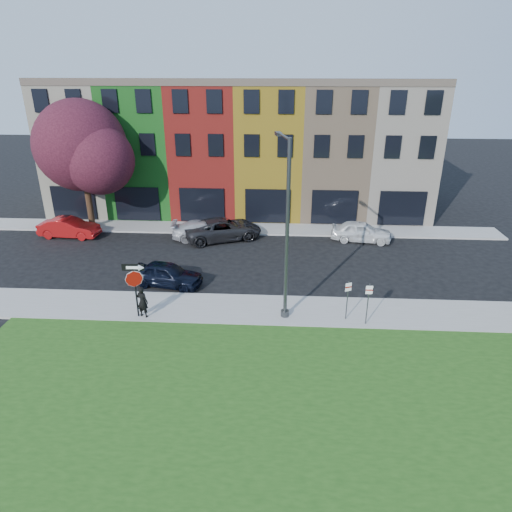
# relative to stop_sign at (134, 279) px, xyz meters

# --- Properties ---
(ground) EXTENTS (120.00, 120.00, 0.00)m
(ground) POSITION_rel_stop_sign_xyz_m (5.83, -1.97, -2.12)
(ground) COLOR black
(ground) RESTS_ON ground
(sidewalk_near) EXTENTS (40.00, 3.00, 0.12)m
(sidewalk_near) POSITION_rel_stop_sign_xyz_m (7.83, 1.03, -2.06)
(sidewalk_near) COLOR gray
(sidewalk_near) RESTS_ON ground
(sidewalk_far) EXTENTS (40.00, 2.40, 0.12)m
(sidewalk_far) POSITION_rel_stop_sign_xyz_m (2.83, 13.03, -2.06)
(sidewalk_far) COLOR gray
(sidewalk_far) RESTS_ON ground
(grass_park) EXTENTS (40.00, 16.00, 0.10)m
(grass_park) POSITION_rel_stop_sign_xyz_m (13.83, -7.97, -2.07)
(grass_park) COLOR #224915
(grass_park) RESTS_ON ground
(rowhouse_block) EXTENTS (30.00, 10.12, 10.00)m
(rowhouse_block) POSITION_rel_stop_sign_xyz_m (3.33, 19.22, 2.87)
(rowhouse_block) COLOR beige
(rowhouse_block) RESTS_ON ground
(stop_sign) EXTENTS (1.05, 0.11, 2.79)m
(stop_sign) POSITION_rel_stop_sign_xyz_m (0.00, 0.00, 0.00)
(stop_sign) COLOR black
(stop_sign) RESTS_ON sidewalk_near
(man) EXTENTS (0.80, 0.72, 1.60)m
(man) POSITION_rel_stop_sign_xyz_m (0.28, 0.00, -1.20)
(man) COLOR black
(man) RESTS_ON sidewalk_near
(sedan_near) EXTENTS (3.19, 4.63, 1.36)m
(sedan_near) POSITION_rel_stop_sign_xyz_m (0.58, 3.61, -1.44)
(sedan_near) COLOR black
(sedan_near) RESTS_ON ground
(parked_car_red) EXTENTS (2.00, 4.40, 1.39)m
(parked_car_red) POSITION_rel_stop_sign_xyz_m (-8.18, 10.77, -1.42)
(parked_car_red) COLOR #9D1111
(parked_car_red) RESTS_ON ground
(parked_car_silver) EXTENTS (2.83, 4.91, 1.31)m
(parked_car_silver) POSITION_rel_stop_sign_xyz_m (1.52, 10.86, -1.46)
(parked_car_silver) COLOR #B5B5BA
(parked_car_silver) RESTS_ON ground
(parked_car_dark) EXTENTS (6.27, 7.15, 1.50)m
(parked_car_dark) POSITION_rel_stop_sign_xyz_m (2.81, 10.96, -1.37)
(parked_car_dark) COLOR black
(parked_car_dark) RESTS_ON ground
(parked_car_white) EXTENTS (2.79, 4.58, 1.41)m
(parked_car_white) POSITION_rel_stop_sign_xyz_m (12.45, 11.15, -1.41)
(parked_car_white) COLOR white
(parked_car_white) RESTS_ON ground
(street_lamp) EXTENTS (0.89, 2.54, 8.56)m
(street_lamp) POSITION_rel_stop_sign_xyz_m (7.10, 0.62, 2.32)
(street_lamp) COLOR #404244
(street_lamp) RESTS_ON sidewalk_near
(parking_sign_a) EXTENTS (0.30, 0.16, 2.01)m
(parking_sign_a) POSITION_rel_stop_sign_xyz_m (10.09, 0.33, -0.73)
(parking_sign_a) COLOR #404244
(parking_sign_a) RESTS_ON sidewalk_near
(parking_sign_b) EXTENTS (0.32, 0.09, 2.11)m
(parking_sign_b) POSITION_rel_stop_sign_xyz_m (10.98, -0.08, -0.67)
(parking_sign_b) COLOR #404244
(parking_sign_b) RESTS_ON sidewalk_near
(tree_purple) EXTENTS (7.64, 6.68, 9.21)m
(tree_purple) POSITION_rel_stop_sign_xyz_m (-7.16, 12.70, 3.87)
(tree_purple) COLOR black
(tree_purple) RESTS_ON sidewalk_far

